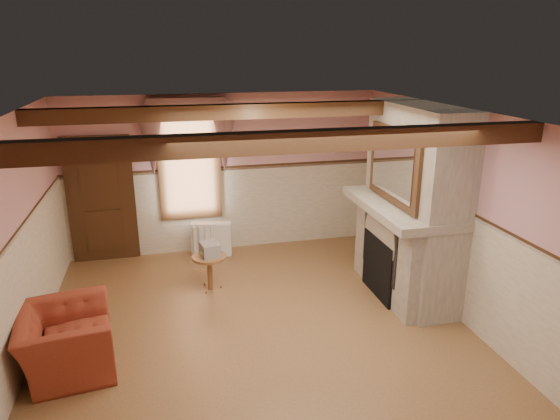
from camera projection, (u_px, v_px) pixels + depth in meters
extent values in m
cube|color=brown|center=(258.00, 332.00, 6.50)|extent=(5.50, 6.00, 0.01)
cube|color=silver|center=(254.00, 115.00, 5.63)|extent=(5.50, 6.00, 0.01)
cube|color=#C3878B|center=(224.00, 174.00, 8.84)|extent=(5.50, 0.02, 2.80)
cube|color=#C3878B|center=(342.00, 385.00, 3.29)|extent=(5.50, 0.02, 2.80)
cube|color=#C3878B|center=(9.00, 251.00, 5.45)|extent=(0.02, 6.00, 2.80)
cube|color=#C3878B|center=(458.00, 214.00, 6.67)|extent=(0.02, 6.00, 2.80)
cube|color=black|center=(382.00, 267.00, 7.36)|extent=(0.20, 0.95, 0.90)
imported|color=maroon|center=(67.00, 341.00, 5.64)|extent=(1.12, 1.24, 0.73)
cylinder|color=brown|center=(210.00, 272.00, 7.57)|extent=(0.68, 0.68, 0.55)
cube|color=#B7AD8C|center=(210.00, 249.00, 7.47)|extent=(0.31, 0.36, 0.20)
cube|color=white|center=(211.00, 239.00, 8.83)|extent=(0.72, 0.32, 0.60)
imported|color=brown|center=(403.00, 200.00, 7.08)|extent=(0.33, 0.33, 0.08)
cube|color=black|center=(379.00, 182.00, 7.83)|extent=(0.14, 0.24, 0.20)
cylinder|color=gold|center=(394.00, 188.00, 7.35)|extent=(0.11, 0.11, 0.28)
cylinder|color=#AA1914|center=(423.00, 209.00, 6.56)|extent=(0.06, 0.06, 0.16)
cylinder|color=gold|center=(422.00, 210.00, 6.59)|extent=(0.06, 0.06, 0.12)
cube|color=gray|center=(414.00, 203.00, 7.16)|extent=(0.85, 2.00, 2.80)
cube|color=gray|center=(402.00, 207.00, 7.13)|extent=(1.05, 2.05, 0.12)
cube|color=silver|center=(393.00, 166.00, 6.90)|extent=(0.06, 1.44, 1.04)
cube|color=black|center=(102.00, 202.00, 8.43)|extent=(1.10, 0.10, 2.10)
cube|color=white|center=(189.00, 162.00, 8.60)|extent=(1.06, 0.08, 2.02)
cube|color=gray|center=(188.00, 128.00, 8.33)|extent=(1.30, 0.14, 1.40)
cube|color=black|center=(279.00, 142.00, 4.55)|extent=(5.50, 0.18, 0.20)
cube|color=black|center=(238.00, 111.00, 6.77)|extent=(5.50, 0.18, 0.20)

